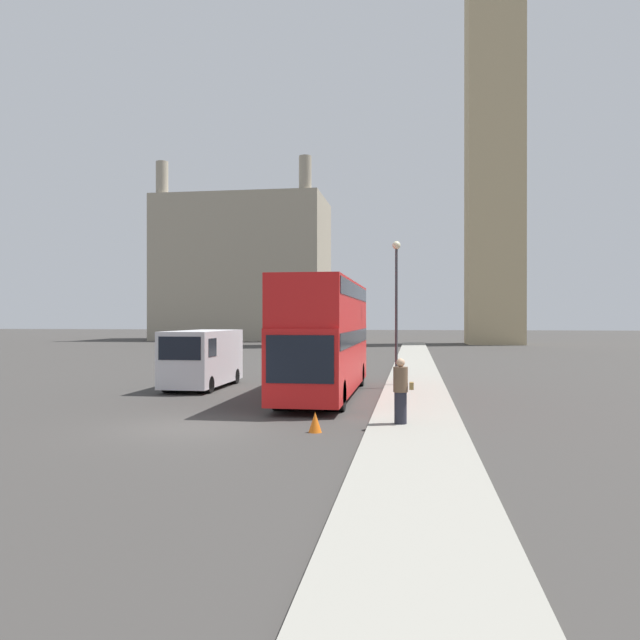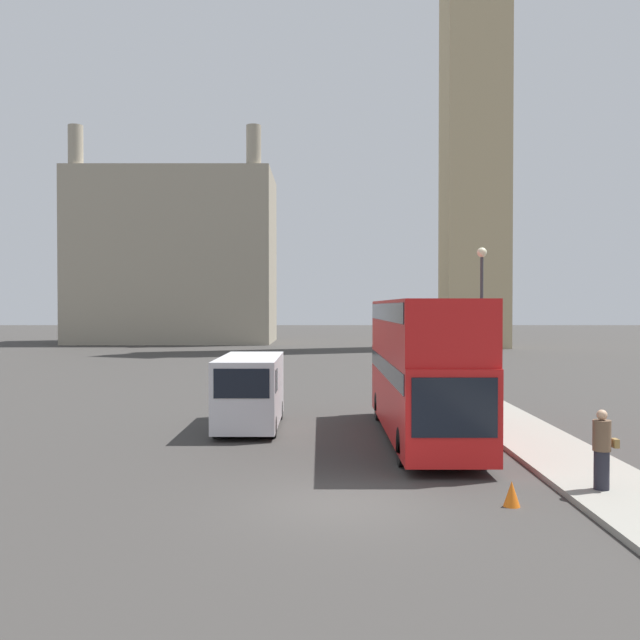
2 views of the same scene
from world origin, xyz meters
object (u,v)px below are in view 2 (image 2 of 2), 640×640
(white_van, at_px, (248,390))
(street_lamp, at_px, (479,308))
(red_double_decker_bus, at_px, (420,362))
(pedestrian, at_px, (599,449))

(white_van, xyz_separation_m, street_lamp, (8.47, 1.36, 2.90))
(red_double_decker_bus, distance_m, pedestrian, 7.70)
(red_double_decker_bus, relative_size, white_van, 1.99)
(red_double_decker_bus, xyz_separation_m, pedestrian, (3.09, -6.90, -1.46))
(red_double_decker_bus, height_order, white_van, red_double_decker_bus)
(red_double_decker_bus, xyz_separation_m, street_lamp, (2.70, 3.42, 1.74))
(white_van, relative_size, pedestrian, 3.09)
(white_van, xyz_separation_m, pedestrian, (8.86, -8.96, -0.30))
(white_van, bearing_deg, pedestrian, -45.32)
(pedestrian, bearing_deg, street_lamp, 92.20)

